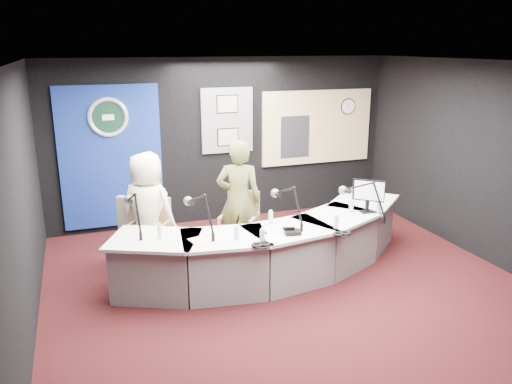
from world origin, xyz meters
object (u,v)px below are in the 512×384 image
object	(u,v)px
broadcast_desk	(273,248)
person_man	(148,211)
armchair_right	(239,223)
armchair_left	(149,233)
person_woman	(239,200)

from	to	relation	value
broadcast_desk	person_man	xyz separation A→B (m)	(-1.52, 0.78, 0.44)
broadcast_desk	armchair_right	bearing A→B (deg)	110.44
armchair_left	armchair_right	xyz separation A→B (m)	(1.27, -0.10, 0.03)
broadcast_desk	person_man	bearing A→B (deg)	152.81
armchair_left	person_man	distance (m)	0.31
person_man	person_woman	distance (m)	1.27
broadcast_desk	person_woman	size ratio (longest dim) A/B	2.59
broadcast_desk	person_man	distance (m)	1.77
person_man	broadcast_desk	bearing A→B (deg)	-169.55
armchair_left	person_woman	distance (m)	1.32
broadcast_desk	armchair_right	distance (m)	0.75
armchair_right	person_man	world-z (taller)	person_man
person_woman	broadcast_desk	bearing A→B (deg)	133.33
broadcast_desk	person_woman	distance (m)	0.88
armchair_left	armchair_right	distance (m)	1.27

